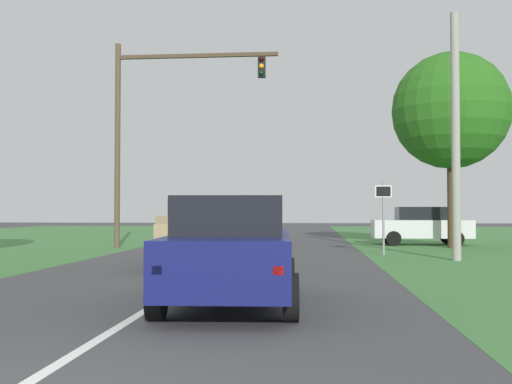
{
  "coord_description": "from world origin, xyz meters",
  "views": [
    {
      "loc": [
        2.68,
        -4.86,
        1.66
      ],
      "look_at": [
        0.62,
        18.51,
        2.35
      ],
      "focal_mm": 42.3,
      "sensor_mm": 36.0,
      "label": 1
    }
  ],
  "objects_px": {
    "red_suv_near": "(231,248)",
    "utility_pole_right": "(456,136)",
    "crossing_suv_far": "(423,225)",
    "oak_tree_right": "(451,111)",
    "traffic_light": "(155,115)",
    "pickup_truck_lead": "(203,233)",
    "keep_moving_sign": "(383,208)"
  },
  "relations": [
    {
      "from": "oak_tree_right",
      "to": "crossing_suv_far",
      "type": "bearing_deg",
      "value": 110.84
    },
    {
      "from": "oak_tree_right",
      "to": "utility_pole_right",
      "type": "height_order",
      "value": "oak_tree_right"
    },
    {
      "from": "red_suv_near",
      "to": "keep_moving_sign",
      "type": "height_order",
      "value": "keep_moving_sign"
    },
    {
      "from": "crossing_suv_far",
      "to": "traffic_light",
      "type": "bearing_deg",
      "value": -163.46
    },
    {
      "from": "pickup_truck_lead",
      "to": "utility_pole_right",
      "type": "xyz_separation_m",
      "value": [
        7.86,
        2.88,
        3.09
      ]
    },
    {
      "from": "crossing_suv_far",
      "to": "pickup_truck_lead",
      "type": "bearing_deg",
      "value": -125.56
    },
    {
      "from": "keep_moving_sign",
      "to": "oak_tree_right",
      "type": "bearing_deg",
      "value": 51.7
    },
    {
      "from": "utility_pole_right",
      "to": "keep_moving_sign",
      "type": "bearing_deg",
      "value": 132.27
    },
    {
      "from": "pickup_truck_lead",
      "to": "traffic_light",
      "type": "relative_size",
      "value": 0.55
    },
    {
      "from": "red_suv_near",
      "to": "keep_moving_sign",
      "type": "distance_m",
      "value": 12.74
    },
    {
      "from": "traffic_light",
      "to": "crossing_suv_far",
      "type": "bearing_deg",
      "value": 16.54
    },
    {
      "from": "traffic_light",
      "to": "utility_pole_right",
      "type": "bearing_deg",
      "value": -24.9
    },
    {
      "from": "oak_tree_right",
      "to": "utility_pole_right",
      "type": "xyz_separation_m",
      "value": [
        -1.38,
        -6.66,
        -1.9
      ]
    },
    {
      "from": "red_suv_near",
      "to": "oak_tree_right",
      "type": "height_order",
      "value": "oak_tree_right"
    },
    {
      "from": "traffic_light",
      "to": "crossing_suv_far",
      "type": "height_order",
      "value": "traffic_light"
    },
    {
      "from": "crossing_suv_far",
      "to": "utility_pole_right",
      "type": "xyz_separation_m",
      "value": [
        -0.54,
        -8.88,
        3.15
      ]
    },
    {
      "from": "traffic_light",
      "to": "oak_tree_right",
      "type": "xyz_separation_m",
      "value": [
        12.84,
        1.35,
        0.2
      ]
    },
    {
      "from": "traffic_light",
      "to": "oak_tree_right",
      "type": "relative_size",
      "value": 1.04
    },
    {
      "from": "utility_pole_right",
      "to": "red_suv_near",
      "type": "bearing_deg",
      "value": -122.18
    },
    {
      "from": "traffic_light",
      "to": "keep_moving_sign",
      "type": "height_order",
      "value": "traffic_light"
    },
    {
      "from": "crossing_suv_far",
      "to": "red_suv_near",
      "type": "bearing_deg",
      "value": -109.73
    },
    {
      "from": "traffic_light",
      "to": "oak_tree_right",
      "type": "distance_m",
      "value": 12.91
    },
    {
      "from": "red_suv_near",
      "to": "utility_pole_right",
      "type": "relative_size",
      "value": 0.58
    },
    {
      "from": "traffic_light",
      "to": "pickup_truck_lead",
      "type": "bearing_deg",
      "value": -66.33
    },
    {
      "from": "red_suv_near",
      "to": "traffic_light",
      "type": "height_order",
      "value": "traffic_light"
    },
    {
      "from": "red_suv_near",
      "to": "crossing_suv_far",
      "type": "xyz_separation_m",
      "value": [
        6.69,
        18.65,
        -0.05
      ]
    },
    {
      "from": "keep_moving_sign",
      "to": "red_suv_near",
      "type": "bearing_deg",
      "value": -108.67
    },
    {
      "from": "crossing_suv_far",
      "to": "utility_pole_right",
      "type": "relative_size",
      "value": 0.56
    },
    {
      "from": "red_suv_near",
      "to": "pickup_truck_lead",
      "type": "xyz_separation_m",
      "value": [
        -1.71,
        6.89,
        0.01
      ]
    },
    {
      "from": "pickup_truck_lead",
      "to": "keep_moving_sign",
      "type": "height_order",
      "value": "keep_moving_sign"
    },
    {
      "from": "pickup_truck_lead",
      "to": "utility_pole_right",
      "type": "bearing_deg",
      "value": 20.09
    },
    {
      "from": "traffic_light",
      "to": "keep_moving_sign",
      "type": "distance_m",
      "value": 10.66
    }
  ]
}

